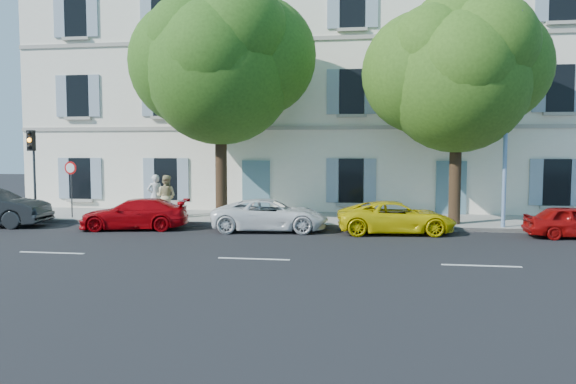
% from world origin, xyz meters
% --- Properties ---
extents(ground, '(90.00, 90.00, 0.00)m').
position_xyz_m(ground, '(0.00, 0.00, 0.00)').
color(ground, black).
extents(sidewalk, '(36.00, 4.50, 0.15)m').
position_xyz_m(sidewalk, '(0.00, 4.45, 0.07)').
color(sidewalk, '#A09E96').
rests_on(sidewalk, ground).
extents(kerb, '(36.00, 0.16, 0.16)m').
position_xyz_m(kerb, '(0.00, 2.28, 0.08)').
color(kerb, '#9E998E').
rests_on(kerb, ground).
extents(building, '(28.00, 7.00, 12.00)m').
position_xyz_m(building, '(0.00, 10.20, 6.00)').
color(building, white).
rests_on(building, ground).
extents(car_red_coupe, '(4.23, 2.32, 1.16)m').
position_xyz_m(car_red_coupe, '(-5.67, 0.95, 0.58)').
color(car_red_coupe, '#A3040A').
rests_on(car_red_coupe, ground).
extents(car_white_coupe, '(4.44, 2.39, 1.19)m').
position_xyz_m(car_white_coupe, '(-0.54, 1.31, 0.59)').
color(car_white_coupe, white).
rests_on(car_white_coupe, ground).
extents(car_yellow_supercar, '(4.37, 2.40, 1.16)m').
position_xyz_m(car_yellow_supercar, '(4.03, 1.39, 0.58)').
color(car_yellow_supercar, yellow).
rests_on(car_yellow_supercar, ground).
extents(car_red_hatchback, '(3.32, 1.52, 1.10)m').
position_xyz_m(car_red_hatchback, '(9.98, 1.25, 0.55)').
color(car_red_hatchback, '#980A09').
rests_on(car_red_hatchback, ground).
extents(tree_left, '(6.08, 6.08, 9.42)m').
position_xyz_m(tree_left, '(-2.96, 3.38, 6.21)').
color(tree_left, '#3A2819').
rests_on(tree_left, sidewalk).
extents(tree_right, '(5.55, 5.55, 8.55)m').
position_xyz_m(tree_right, '(6.30, 3.28, 5.64)').
color(tree_right, '#3A2819').
rests_on(tree_right, sidewalk).
extents(traffic_light, '(0.31, 0.41, 3.65)m').
position_xyz_m(traffic_light, '(-10.84, 2.59, 2.79)').
color(traffic_light, '#383A3D').
rests_on(traffic_light, sidewalk).
extents(road_sign, '(0.55, 0.09, 2.36)m').
position_xyz_m(road_sign, '(-9.34, 2.94, 1.85)').
color(road_sign, '#383A3D').
rests_on(road_sign, sidewalk).
extents(street_lamp, '(0.27, 1.62, 7.58)m').
position_xyz_m(street_lamp, '(7.95, 2.46, 4.44)').
color(street_lamp, '#7293BF').
rests_on(street_lamp, sidewalk).
extents(pedestrian_a, '(0.78, 0.73, 1.80)m').
position_xyz_m(pedestrian_a, '(-5.95, 3.70, 1.05)').
color(pedestrian_a, silver).
rests_on(pedestrian_a, sidewalk).
extents(pedestrian_b, '(0.93, 0.76, 1.79)m').
position_xyz_m(pedestrian_b, '(-5.37, 3.43, 1.05)').
color(pedestrian_b, tan).
rests_on(pedestrian_b, sidewalk).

